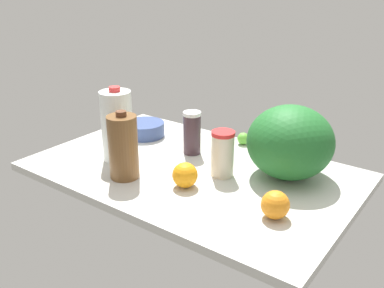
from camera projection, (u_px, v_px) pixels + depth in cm
name	position (u px, v px, depth cm)	size (l,w,h in cm)	color
countertop	(192.00, 172.00, 162.67)	(120.00, 76.00, 3.00)	beige
shaker_bottle	(192.00, 133.00, 172.54)	(7.29, 7.29, 17.66)	#3B2831
mixing_bowl	(145.00, 129.00, 193.10)	(17.79, 17.79, 6.29)	#394D84
watermelon	(290.00, 142.00, 151.42)	(30.85, 30.85, 26.42)	#226B2B
milk_jug	(117.00, 126.00, 165.23)	(12.18, 12.18, 29.40)	white
chocolate_milk_jug	(123.00, 147.00, 151.30)	(10.60, 10.60, 24.97)	brown
tumbler_cup	(223.00, 154.00, 153.70)	(8.48, 8.48, 17.03)	beige
orange_near_front	(185.00, 175.00, 146.85)	(8.87, 8.87, 8.87)	orange
orange_far_back	(275.00, 205.00, 128.31)	(8.75, 8.75, 8.75)	orange
lime_by_jug	(220.00, 143.00, 178.25)	(5.91, 5.91, 5.91)	#67A83D
lime_beside_bowl	(243.00, 139.00, 183.72)	(5.17, 5.17, 5.17)	#61B63B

